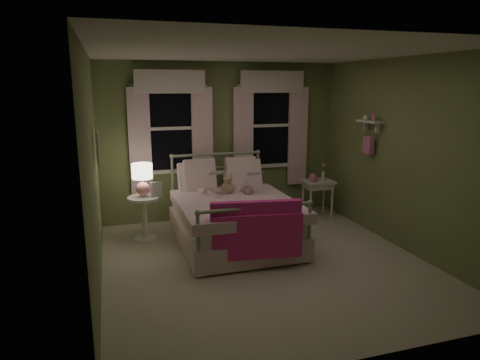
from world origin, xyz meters
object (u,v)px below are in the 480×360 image
object	(u,v)px
bed	(233,217)
nightstand_left	(144,212)
child_left	(206,173)
child_right	(243,173)
teddy_bear	(228,185)
nightstand_right	(318,186)
table_lamp	(142,176)

from	to	relation	value
bed	nightstand_left	distance (m)	1.30
bed	nightstand_left	xyz separation A→B (m)	(-1.20, 0.50, 0.03)
bed	nightstand_left	size ratio (longest dim) A/B	3.13
child_left	child_right	size ratio (longest dim) A/B	1.12
teddy_bear	nightstand_right	xyz separation A→B (m)	(1.71, 0.46, -0.24)
child_right	child_left	bearing A→B (deg)	5.62
table_lamp	nightstand_right	world-z (taller)	table_lamp
child_right	nightstand_right	distance (m)	1.51
bed	table_lamp	xyz separation A→B (m)	(-1.20, 0.50, 0.57)
child_right	nightstand_right	size ratio (longest dim) A/B	1.09
child_right	teddy_bear	bearing A→B (deg)	35.11
child_left	nightstand_right	size ratio (longest dim) A/B	1.22
teddy_bear	table_lamp	world-z (taller)	table_lamp
nightstand_left	bed	bearing A→B (deg)	-22.76
nightstand_left	table_lamp	size ratio (longest dim) A/B	1.40
child_left	teddy_bear	bearing A→B (deg)	139.69
bed	child_left	distance (m)	0.77
teddy_bear	nightstand_left	xyz separation A→B (m)	(-1.20, 0.24, -0.37)
table_lamp	child_right	bearing A→B (deg)	-3.18
bed	table_lamp	size ratio (longest dim) A/B	4.37
bed	nightstand_left	bearing A→B (deg)	157.24
child_right	nightstand_right	xyz separation A→B (m)	(1.43, 0.30, -0.37)
table_lamp	nightstand_right	distance (m)	2.95
bed	teddy_bear	size ratio (longest dim) A/B	6.49
child_left	teddy_bear	xyz separation A→B (m)	(0.28, -0.16, -0.17)
nightstand_left	teddy_bear	bearing A→B (deg)	-11.33
child_left	child_right	world-z (taller)	child_left
child_right	bed	bearing A→B (deg)	62.02
bed	child_right	size ratio (longest dim) A/B	2.91
nightstand_right	nightstand_left	bearing A→B (deg)	-175.75
child_right	table_lamp	size ratio (longest dim) A/B	1.51
child_left	nightstand_right	world-z (taller)	child_left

